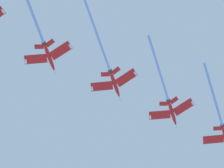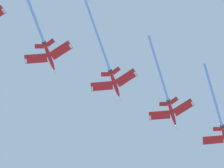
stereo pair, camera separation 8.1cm
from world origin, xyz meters
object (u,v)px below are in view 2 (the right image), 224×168
Objects in this scene: jet_lead at (220,120)px; jet_second at (167,98)px; jet_fourth at (43,39)px; jet_third at (109,67)px.

jet_lead is 1.00× the size of jet_second.
jet_fourth is at bearing -82.96° from jet_lead.
jet_second is at bearing -84.41° from jet_lead.
jet_third is at bearing 95.41° from jet_fourth.
jet_third is (7.30, -52.54, -6.56)m from jet_lead.
jet_lead is at bearing 95.59° from jet_second.
jet_second is 56.52m from jet_fourth.
jet_lead is at bearing 97.91° from jet_third.
jet_third is 28.59m from jet_fourth.
jet_second is at bearing 100.03° from jet_third.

